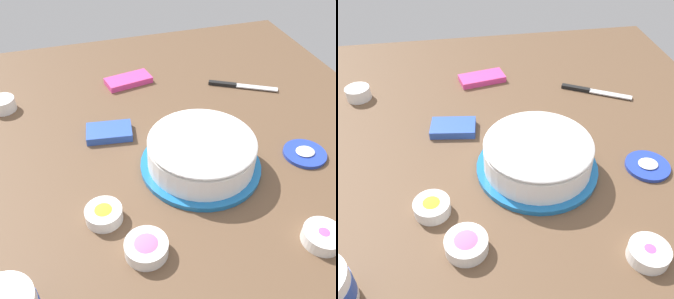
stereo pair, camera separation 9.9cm
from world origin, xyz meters
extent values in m
plane|color=brown|center=(0.00, 0.00, 0.00)|extent=(1.54, 1.54, 0.00)
cylinder|color=#1E6BB2|center=(-0.11, 0.08, 0.01)|extent=(0.32, 0.32, 0.01)
cylinder|color=#DBB77A|center=(-0.11, 0.08, 0.04)|extent=(0.26, 0.26, 0.05)
cylinder|color=white|center=(-0.11, 0.08, 0.05)|extent=(0.28, 0.28, 0.06)
ellipsoid|color=white|center=(-0.11, 0.08, 0.09)|extent=(0.28, 0.28, 0.04)
cylinder|color=#233DAD|center=(-0.40, 0.12, 0.01)|extent=(0.12, 0.12, 0.01)
ellipsoid|color=white|center=(-0.40, 0.12, 0.01)|extent=(0.05, 0.05, 0.01)
cube|color=silver|center=(-0.44, -0.23, 0.01)|extent=(0.13, 0.09, 0.00)
cube|color=black|center=(-0.33, -0.29, 0.01)|extent=(0.09, 0.06, 0.01)
cylinder|color=white|center=(0.09, 0.30, 0.02)|extent=(0.09, 0.09, 0.03)
cylinder|color=pink|center=(0.09, 0.30, 0.02)|extent=(0.08, 0.08, 0.01)
ellipsoid|color=pink|center=(0.09, 0.30, 0.03)|extent=(0.07, 0.07, 0.02)
cylinder|color=white|center=(0.16, 0.18, 0.02)|extent=(0.09, 0.09, 0.03)
cylinder|color=yellow|center=(0.16, 0.18, 0.02)|extent=(0.07, 0.07, 0.01)
ellipsoid|color=yellow|center=(0.16, 0.18, 0.03)|extent=(0.06, 0.06, 0.02)
cylinder|color=white|center=(0.39, -0.35, 0.02)|extent=(0.08, 0.08, 0.04)
cylinder|color=orange|center=(0.39, -0.35, 0.02)|extent=(0.07, 0.07, 0.01)
ellipsoid|color=orange|center=(0.39, -0.35, 0.03)|extent=(0.05, 0.05, 0.02)
cylinder|color=white|center=(-0.28, 0.38, 0.02)|extent=(0.09, 0.09, 0.03)
cylinder|color=#B251C6|center=(-0.28, 0.38, 0.02)|extent=(0.07, 0.07, 0.01)
ellipsoid|color=#B251C6|center=(-0.28, 0.38, 0.02)|extent=(0.06, 0.06, 0.02)
cube|color=#E53D8E|center=(-0.02, -0.40, 0.01)|extent=(0.17, 0.10, 0.02)
cube|color=#2D51B2|center=(0.09, -0.12, 0.01)|extent=(0.14, 0.10, 0.02)
camera|label=1|loc=(0.18, 0.75, 0.68)|focal=39.98mm
camera|label=2|loc=(0.08, 0.77, 0.68)|focal=39.98mm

